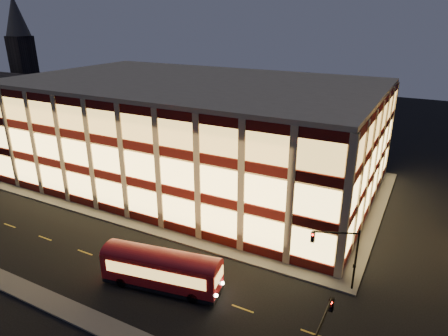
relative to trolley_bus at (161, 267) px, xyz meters
The scene contains 9 objects.
ground 10.89m from the trolley_bus, 141.18° to the left, with size 200.00×200.00×0.00m, color black.
sidewalk_office_south 13.85m from the trolley_bus, 145.79° to the left, with size 54.00×2.00×0.15m, color #514F4C.
sidewalk_office_east 27.94m from the trolley_bus, 58.27° to the left, with size 2.00×30.00×0.15m, color #514F4C.
sidewalk_near 10.62m from the trolley_bus, 142.97° to the right, with size 100.00×2.00×0.15m, color #514F4C.
office_building 26.68m from the trolley_bus, 115.47° to the left, with size 50.45×30.45×14.50m.
church_tower 91.47m from the trolley_bus, 149.20° to the left, with size 5.00×5.00×18.00m, color #2D2621.
church_spire 93.59m from the trolley_bus, 149.20° to the left, with size 6.00×6.00×10.00m, color #4C473F.
traffic_signal_far 15.65m from the trolley_bus, 26.60° to the left, with size 3.79×1.87×6.00m.
trolley_bus is the anchor object (origin of this frame).
Camera 1 is at (27.23, -30.41, 22.80)m, focal length 32.00 mm.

